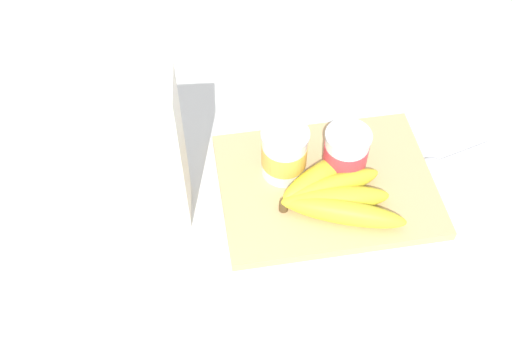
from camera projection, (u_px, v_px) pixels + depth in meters
The scene contains 7 objects.
ground_plane at pixel (326, 188), 0.92m from camera, with size 2.40×2.40×0.00m, color silver.
cutting_board at pixel (326, 185), 0.91m from camera, with size 0.32×0.24×0.02m, color tan.
cereal_box at pixel (105, 156), 0.79m from camera, with size 0.21×0.07×0.26m, color white.
yogurt_cup_front at pixel (284, 153), 0.89m from camera, with size 0.07×0.07×0.09m.
yogurt_cup_back at pixel (346, 153), 0.89m from camera, with size 0.07×0.07×0.08m.
banana_bunch at pixel (334, 193), 0.87m from camera, with size 0.18×0.17×0.04m.
spoon at pixel (444, 158), 0.95m from camera, with size 0.13×0.05×0.01m.
Camera 1 is at (-0.19, -0.52, 0.74)m, focal length 41.81 mm.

